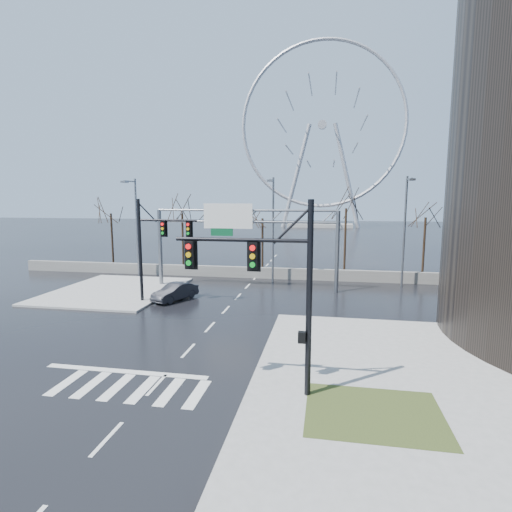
% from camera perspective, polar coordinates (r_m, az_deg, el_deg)
% --- Properties ---
extents(ground, '(260.00, 260.00, 0.00)m').
position_cam_1_polar(ground, '(22.12, -9.65, -13.18)').
color(ground, black).
rests_on(ground, ground).
extents(sidewalk_near, '(12.00, 12.00, 0.15)m').
position_cam_1_polar(sidewalk_near, '(13.35, 23.45, -29.06)').
color(sidewalk_near, gray).
rests_on(sidewalk_near, ground).
extents(sidewalk_right_ext, '(12.00, 10.00, 0.15)m').
position_cam_1_polar(sidewalk_right_ext, '(22.95, 17.10, -12.43)').
color(sidewalk_right_ext, gray).
rests_on(sidewalk_right_ext, ground).
extents(sidewalk_far, '(10.00, 12.00, 0.15)m').
position_cam_1_polar(sidewalk_far, '(37.07, -19.47, -4.65)').
color(sidewalk_far, gray).
rests_on(sidewalk_far, ground).
extents(grass_strip, '(5.00, 4.00, 0.02)m').
position_cam_1_polar(grass_strip, '(16.46, 16.47, -20.70)').
color(grass_strip, '#313C19').
rests_on(grass_strip, sidewalk_near).
extents(barrier_wall, '(52.00, 0.50, 1.10)m').
position_cam_1_polar(barrier_wall, '(40.67, -0.10, -2.38)').
color(barrier_wall, slate).
rests_on(barrier_wall, ground).
extents(signal_mast_near, '(5.52, 0.41, 8.00)m').
position_cam_1_polar(signal_mast_near, '(15.75, 2.69, -3.34)').
color(signal_mast_near, black).
rests_on(signal_mast_near, ground).
extents(signal_mast_far, '(4.72, 0.41, 8.00)m').
position_cam_1_polar(signal_mast_far, '(31.31, -14.44, 2.10)').
color(signal_mast_far, black).
rests_on(signal_mast_far, ground).
extents(sign_gantry, '(16.36, 0.40, 7.60)m').
position_cam_1_polar(sign_gantry, '(35.22, -2.17, 3.58)').
color(sign_gantry, slate).
rests_on(sign_gantry, ground).
extents(streetlight_left, '(0.50, 2.55, 10.00)m').
position_cam_1_polar(streetlight_left, '(42.15, -16.90, 4.95)').
color(streetlight_left, slate).
rests_on(streetlight_left, ground).
extents(streetlight_mid, '(0.50, 2.55, 10.00)m').
position_cam_1_polar(streetlight_mid, '(37.91, 2.38, 4.97)').
color(streetlight_mid, slate).
rests_on(streetlight_mid, ground).
extents(streetlight_right, '(0.50, 2.55, 10.00)m').
position_cam_1_polar(streetlight_right, '(38.18, 20.58, 4.48)').
color(streetlight_right, slate).
rests_on(streetlight_right, ground).
extents(tree_far_left, '(3.50, 3.50, 7.00)m').
position_cam_1_polar(tree_far_left, '(50.16, -19.99, 4.92)').
color(tree_far_left, black).
rests_on(tree_far_left, ground).
extents(tree_left, '(3.75, 3.75, 7.50)m').
position_cam_1_polar(tree_left, '(45.82, -10.50, 5.51)').
color(tree_left, black).
rests_on(tree_left, ground).
extents(tree_center, '(3.25, 3.25, 6.50)m').
position_cam_1_polar(tree_center, '(44.51, 0.93, 4.54)').
color(tree_center, black).
rests_on(tree_center, ground).
extents(tree_right, '(3.90, 3.90, 7.80)m').
position_cam_1_polar(tree_right, '(42.92, 12.72, 5.60)').
color(tree_right, black).
rests_on(tree_right, ground).
extents(tree_far_right, '(3.40, 3.40, 6.80)m').
position_cam_1_polar(tree_far_right, '(44.52, 23.03, 4.20)').
color(tree_far_right, black).
rests_on(tree_far_right, ground).
extents(ferris_wheel, '(45.00, 6.00, 50.91)m').
position_cam_1_polar(ferris_wheel, '(115.78, 9.42, 17.10)').
color(ferris_wheel, gray).
rests_on(ferris_wheel, ground).
extents(car, '(2.93, 4.29, 1.34)m').
position_cam_1_polar(car, '(32.48, -11.49, -5.04)').
color(car, black).
rests_on(car, ground).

